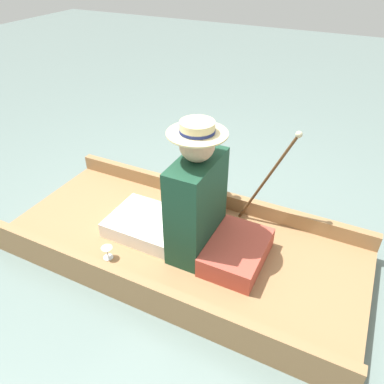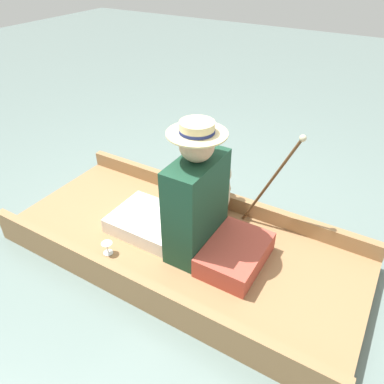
# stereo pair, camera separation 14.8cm
# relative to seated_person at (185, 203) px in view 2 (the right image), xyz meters

# --- Properties ---
(ground_plane) EXTENTS (16.00, 16.00, 0.00)m
(ground_plane) POSITION_rel_seated_person_xyz_m (-0.00, 0.03, -0.45)
(ground_plane) COLOR slate
(punt_boat) EXTENTS (1.09, 2.46, 0.24)m
(punt_boat) POSITION_rel_seated_person_xyz_m (-0.00, 0.03, -0.38)
(punt_boat) COLOR #997047
(punt_boat) RESTS_ON ground_plane
(seat_cushion) EXTENTS (0.50, 0.35, 0.14)m
(seat_cushion) POSITION_rel_seated_person_xyz_m (-0.01, -0.38, -0.26)
(seat_cushion) COLOR #B24738
(seat_cushion) RESTS_ON punt_boat
(seated_person) EXTENTS (0.47, 0.82, 0.92)m
(seated_person) POSITION_rel_seated_person_xyz_m (0.00, 0.00, 0.00)
(seated_person) COLOR white
(seated_person) RESTS_ON punt_boat
(teddy_bear) EXTENTS (0.32, 0.19, 0.45)m
(teddy_bear) POSITION_rel_seated_person_xyz_m (0.41, -0.04, -0.12)
(teddy_bear) COLOR beige
(teddy_bear) RESTS_ON punt_boat
(wine_glass) EXTENTS (0.07, 0.07, 0.09)m
(wine_glass) POSITION_rel_seated_person_xyz_m (-0.36, 0.38, -0.27)
(wine_glass) COLOR silver
(wine_glass) RESTS_ON punt_boat
(walking_cane) EXTENTS (0.04, 0.36, 0.77)m
(walking_cane) POSITION_rel_seated_person_xyz_m (0.44, -0.43, 0.12)
(walking_cane) COLOR brown
(walking_cane) RESTS_ON punt_boat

